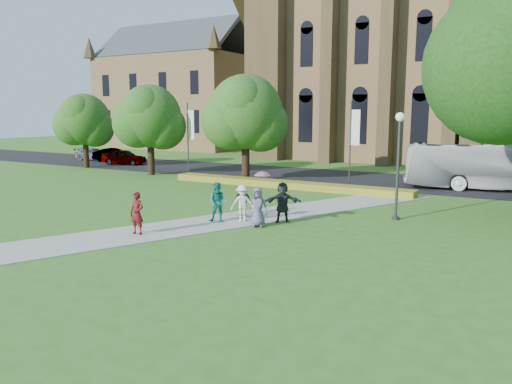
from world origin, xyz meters
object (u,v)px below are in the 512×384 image
Objects in this scene: car_2 at (94,154)px; pedestrian_0 at (137,213)px; car_0 at (124,157)px; tour_coach at (493,166)px; streetlamp at (399,153)px; car_1 at (114,155)px.

pedestrian_0 is at bearing -133.41° from car_2.
car_2 is 2.39× the size of pedestrian_0.
tour_coach is at bearing -103.43° from car_0.
tour_coach reaches higher than car_2.
car_0 is 6.34m from car_2.
pedestrian_0 is at bearing 135.92° from tour_coach.
car_0 is at bearing -108.80° from car_2.
streetlamp reaches higher than car_0.
streetlamp is 1.19× the size of car_2.
car_1 is (-36.65, 1.21, -0.89)m from tour_coach.
car_0 is 30.19m from pedestrian_0.
streetlamp is 32.98m from car_0.
car_0 is (-33.64, -0.29, -0.84)m from tour_coach.
tour_coach is 39.81m from car_2.
car_0 is at bearing 157.86° from streetlamp.
tour_coach is 2.61× the size of car_2.
car_0 is at bearing -135.32° from car_1.
streetlamp is 1.18× the size of car_0.
car_0 is 3.36m from car_1.
car_2 is 35.84m from pedestrian_0.
pedestrian_0 is at bearing -135.50° from streetlamp.
car_1 is at bearing 49.41° from car_0.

